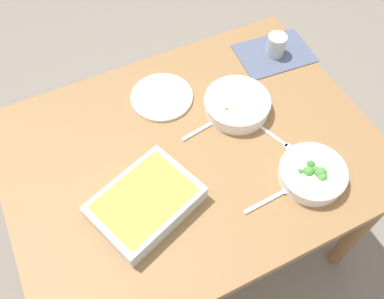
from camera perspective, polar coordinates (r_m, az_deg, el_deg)
name	(u,v)px	position (r m, az deg, el deg)	size (l,w,h in m)	color
ground_plane	(192,234)	(1.98, 0.00, -11.84)	(6.00, 6.00, 0.00)	slate
dining_table	(192,164)	(1.40, 0.00, -2.03)	(1.20, 0.90, 0.74)	olive
placemat	(274,53)	(1.64, 11.47, 13.09)	(0.28, 0.20, 0.00)	#4C5670
stew_bowl	(237,104)	(1.40, 6.35, 6.37)	(0.23, 0.23, 0.06)	white
broccoli_bowl	(313,173)	(1.29, 16.58, -3.24)	(0.21, 0.21, 0.07)	white
baking_dish	(145,202)	(1.20, -6.55, -7.33)	(0.36, 0.31, 0.06)	silver
drink_cup	(276,46)	(1.61, 11.70, 14.02)	(0.07, 0.07, 0.08)	#B2BCC6
side_plate	(162,97)	(1.45, -4.28, 7.36)	(0.22, 0.22, 0.01)	white
spoon_by_stew	(210,124)	(1.38, 2.48, 3.57)	(0.18, 0.05, 0.01)	silver
spoon_by_broccoli	(276,196)	(1.26, 11.65, -6.40)	(0.18, 0.03, 0.01)	silver
fork_on_table	(278,140)	(1.37, 11.97, 1.37)	(0.08, 0.17, 0.01)	silver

